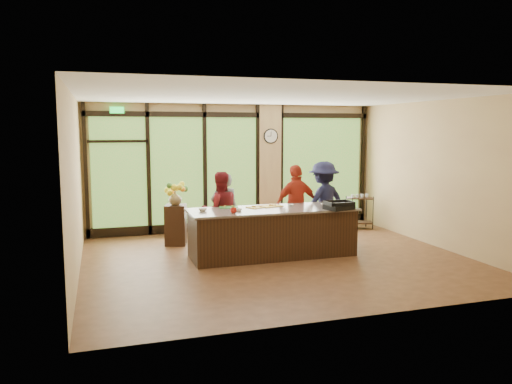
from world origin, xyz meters
TOP-DOWN VIEW (x-y plane):
  - floor at (0.00, 0.00)m, footprint 7.00×7.00m
  - ceiling at (0.00, 0.00)m, footprint 7.00×7.00m
  - back_wall at (0.00, 3.00)m, footprint 7.00×0.00m
  - left_wall at (-3.50, 0.00)m, footprint 0.00×6.00m
  - right_wall at (3.50, 0.00)m, footprint 0.00×6.00m
  - window_wall at (0.16, 2.95)m, footprint 6.90×0.12m
  - island_base at (0.00, 0.30)m, footprint 3.10×1.00m
  - countertop at (0.00, 0.30)m, footprint 3.20×1.10m
  - wall_clock at (0.85, 2.87)m, footprint 0.36×0.04m
  - cook_left at (-0.73, 1.17)m, footprint 0.57×0.38m
  - cook_midleft at (-0.85, 1.05)m, footprint 0.78×0.61m
  - cook_midright at (0.76, 0.97)m, footprint 1.04×0.54m
  - cook_right at (1.45, 1.13)m, footprint 1.26×0.96m
  - roasting_pan at (1.16, -0.17)m, footprint 0.56×0.48m
  - mixing_bowl at (1.10, 0.11)m, footprint 0.41×0.41m
  - cutting_board_left at (-0.76, 0.68)m, footprint 0.40×0.33m
  - cutting_board_center at (-0.24, 0.52)m, footprint 0.44×0.39m
  - cutting_board_right at (0.05, 0.58)m, footprint 0.49×0.42m
  - prep_bowl_near at (-1.32, 0.41)m, footprint 0.20×0.20m
  - prep_bowl_mid at (-0.70, 0.22)m, footprint 0.16×0.16m
  - prep_bowl_far at (0.45, 0.50)m, footprint 0.12×0.12m
  - red_ramekin at (-0.84, 0.02)m, footprint 0.15×0.15m
  - flower_stand at (-1.63, 1.81)m, footprint 0.52×0.52m
  - flower_vase at (-1.63, 1.81)m, footprint 0.33×0.33m
  - bar_cart at (2.90, 2.16)m, footprint 0.71×0.58m

SIDE VIEW (x-z plane):
  - floor at x=0.00m, z-range 0.00..0.00m
  - flower_stand at x=-1.63m, z-range 0.00..0.85m
  - island_base at x=0.00m, z-range 0.00..0.88m
  - bar_cart at x=2.90m, z-range 0.08..0.93m
  - cook_left at x=-0.73m, z-range 0.00..1.55m
  - cook_midleft at x=-0.85m, z-range 0.00..1.58m
  - cook_midright at x=0.76m, z-range 0.00..1.69m
  - cook_right at x=1.45m, z-range 0.00..1.73m
  - countertop at x=0.00m, z-range 0.88..0.92m
  - cutting_board_left at x=-0.76m, z-range 0.92..0.93m
  - cutting_board_center at x=-0.24m, z-range 0.92..0.93m
  - cutting_board_right at x=0.05m, z-range 0.92..0.93m
  - prep_bowl_far at x=0.45m, z-range 0.92..0.95m
  - prep_bowl_mid at x=-0.70m, z-range 0.92..0.96m
  - prep_bowl_near at x=-1.32m, z-range 0.92..0.97m
  - mixing_bowl at x=1.10m, z-range 0.92..1.00m
  - roasting_pan at x=1.16m, z-range 0.92..1.01m
  - red_ramekin at x=-0.84m, z-range 0.92..1.02m
  - flower_vase at x=-1.63m, z-range 0.85..1.14m
  - window_wall at x=0.16m, z-range -0.11..2.89m
  - back_wall at x=0.00m, z-range -2.00..5.00m
  - left_wall at x=-3.50m, z-range -1.50..4.50m
  - right_wall at x=3.50m, z-range -1.50..4.50m
  - wall_clock at x=0.85m, z-range 2.07..2.43m
  - ceiling at x=0.00m, z-range 3.00..3.00m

